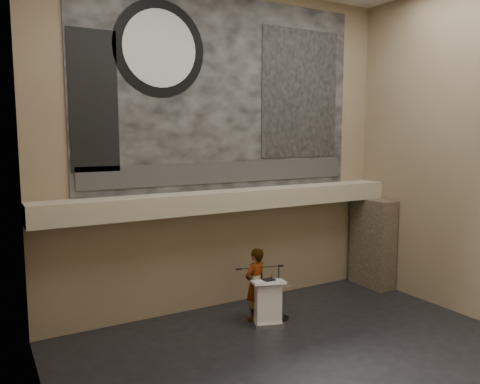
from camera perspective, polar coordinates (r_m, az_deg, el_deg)
floor at (r=10.27m, az=9.39°, el=-20.05°), size 10.00×10.00×0.00m
wall_back at (r=12.50m, az=-1.81°, el=5.18°), size 10.00×0.02×8.50m
wall_left at (r=7.13m, az=-22.99°, el=3.15°), size 0.02×8.00×8.50m
soffit at (r=12.26m, az=-0.92°, el=-0.96°), size 10.00×0.80×0.50m
sprinkler_left at (r=11.59m, az=-7.77°, el=-2.90°), size 0.04×0.04×0.06m
sprinkler_right at (r=13.27m, az=6.41°, el=-1.61°), size 0.04×0.04×0.06m
banner at (r=12.51m, az=-1.77°, el=11.82°), size 8.00×0.05×5.00m
banner_text_strip at (r=12.48m, az=-1.65°, el=2.41°), size 7.76×0.02×0.55m
banner_clock_rim at (r=11.88m, az=-9.76°, el=16.85°), size 2.30×0.02×2.30m
banner_clock_face at (r=11.86m, az=-9.72°, el=16.86°), size 1.84×0.02×1.84m
banner_building_print at (r=13.77m, az=7.38°, el=11.76°), size 2.60×0.02×3.60m
banner_brick_print at (r=11.28m, az=-17.41°, el=10.49°), size 1.10×0.02×3.20m
stone_pier at (r=14.99m, az=15.85°, el=-5.96°), size 0.60×1.40×2.70m
lectern at (r=11.83m, az=3.41°, el=-13.27°), size 0.92×0.78×1.14m
binder at (r=11.67m, az=3.56°, el=-10.64°), size 0.29×0.24×0.04m
papers at (r=11.53m, az=2.94°, el=-10.93°), size 0.30×0.34×0.00m
speaker_person at (r=11.96m, az=1.89°, el=-11.16°), size 0.77×0.62×1.85m
mic_stand at (r=12.31m, az=4.53°, el=-14.22°), size 1.34×0.55×1.41m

